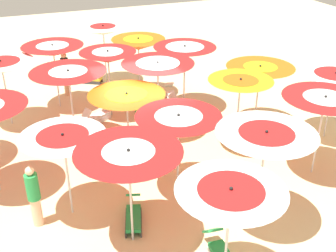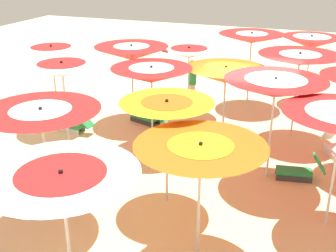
# 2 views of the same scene
# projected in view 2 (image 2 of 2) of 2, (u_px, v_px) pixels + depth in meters

# --- Properties ---
(ground) EXTENTS (39.78, 39.78, 0.04)m
(ground) POSITION_uv_depth(u_px,v_px,m) (239.00, 157.00, 11.40)
(ground) COLOR beige
(beach_umbrella_0) EXTENTS (2.04, 2.04, 2.36)m
(beach_umbrella_0) POSITION_uv_depth(u_px,v_px,m) (311.00, 42.00, 14.76)
(beach_umbrella_0) COLOR silver
(beach_umbrella_0) RESTS_ON ground
(beach_umbrella_1) EXTENTS (2.19, 2.19, 2.52)m
(beach_umbrella_1) POSITION_uv_depth(u_px,v_px,m) (252.00, 38.00, 14.39)
(beach_umbrella_1) COLOR silver
(beach_umbrella_1) RESTS_ON ground
(beach_umbrella_2) EXTENTS (1.96, 1.96, 2.24)m
(beach_umbrella_2) POSITION_uv_depth(u_px,v_px,m) (189.00, 53.00, 13.62)
(beach_umbrella_2) COLOR silver
(beach_umbrella_2) RESTS_ON ground
(beach_umbrella_3) EXTENTS (2.25, 2.25, 2.41)m
(beach_umbrella_3) POSITION_uv_depth(u_px,v_px,m) (132.00, 53.00, 13.11)
(beach_umbrella_3) COLOR silver
(beach_umbrella_3) RESTS_ON ground
(beach_umbrella_4) EXTENTS (1.96, 1.96, 2.49)m
(beach_umbrella_4) POSITION_uv_depth(u_px,v_px,m) (52.00, 52.00, 12.65)
(beach_umbrella_4) COLOR silver
(beach_umbrella_4) RESTS_ON ground
(beach_umbrella_6) EXTENTS (2.26, 2.26, 2.48)m
(beach_umbrella_6) POSITION_uv_depth(u_px,v_px,m) (300.00, 59.00, 11.78)
(beach_umbrella_6) COLOR silver
(beach_umbrella_6) RESTS_ON ground
(beach_umbrella_7) EXTENTS (2.13, 2.13, 2.25)m
(beach_umbrella_7) POSITION_uv_depth(u_px,v_px,m) (226.00, 75.00, 11.37)
(beach_umbrella_7) COLOR silver
(beach_umbrella_7) RESTS_ON ground
(beach_umbrella_8) EXTENTS (2.14, 2.14, 2.28)m
(beach_umbrella_8) POSITION_uv_depth(u_px,v_px,m) (151.00, 75.00, 11.27)
(beach_umbrella_8) COLOR silver
(beach_umbrella_8) RESTS_ON ground
(beach_umbrella_9) EXTENTS (2.19, 2.19, 2.52)m
(beach_umbrella_9) POSITION_uv_depth(u_px,v_px,m) (62.00, 70.00, 10.72)
(beach_umbrella_9) COLOR silver
(beach_umbrella_9) RESTS_ON ground
(beach_umbrella_12) EXTENTS (2.28, 2.28, 2.48)m
(beach_umbrella_12) POSITION_uv_depth(u_px,v_px,m) (275.00, 88.00, 9.56)
(beach_umbrella_12) COLOR silver
(beach_umbrella_12) RESTS_ON ground
(beach_umbrella_13) EXTENTS (1.90, 1.90, 2.33)m
(beach_umbrella_13) POSITION_uv_depth(u_px,v_px,m) (167.00, 111.00, 8.61)
(beach_umbrella_13) COLOR silver
(beach_umbrella_13) RESTS_ON ground
(beach_umbrella_14) EXTENTS (2.24, 2.24, 2.38)m
(beach_umbrella_14) POSITION_uv_depth(u_px,v_px,m) (42.00, 120.00, 8.07)
(beach_umbrella_14) COLOR silver
(beach_umbrella_14) RESTS_ON ground
(beach_umbrella_18) EXTENTS (2.22, 2.22, 2.18)m
(beach_umbrella_18) POSITION_uv_depth(u_px,v_px,m) (200.00, 155.00, 7.10)
(beach_umbrella_18) COLOR silver
(beach_umbrella_18) RESTS_ON ground
(beach_umbrella_19) EXTENTS (2.26, 2.26, 2.24)m
(beach_umbrella_19) POSITION_uv_depth(u_px,v_px,m) (62.00, 184.00, 6.10)
(beach_umbrella_19) COLOR silver
(beach_umbrella_19) RESTS_ON ground
(lounger_1) EXTENTS (1.16, 0.55, 0.67)m
(lounger_1) POSITION_uv_depth(u_px,v_px,m) (298.00, 171.00, 10.22)
(lounger_1) COLOR #333338
(lounger_1) RESTS_ON ground
(lounger_3) EXTENTS (0.82, 1.15, 0.61)m
(lounger_3) POSITION_uv_depth(u_px,v_px,m) (336.00, 149.00, 11.34)
(lounger_3) COLOR silver
(lounger_3) RESTS_ON ground
(lounger_4) EXTENTS (1.19, 0.47, 0.55)m
(lounger_4) POSITION_uv_depth(u_px,v_px,m) (73.00, 125.00, 12.89)
(lounger_4) COLOR silver
(lounger_4) RESTS_ON ground
(lounger_5) EXTENTS (1.37, 0.75, 0.54)m
(lounger_5) POSITION_uv_depth(u_px,v_px,m) (148.00, 117.00, 13.48)
(lounger_5) COLOR #333338
(lounger_5) RESTS_ON ground
(beachgoer_2) EXTENTS (0.30, 0.30, 1.61)m
(beachgoer_2) POSITION_uv_depth(u_px,v_px,m) (192.00, 82.00, 14.83)
(beachgoer_2) COLOR beige
(beachgoer_2) RESTS_ON ground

